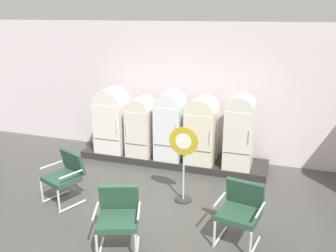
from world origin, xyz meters
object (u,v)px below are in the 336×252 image
Objects in this scene: armchair_left at (65,174)px; armchair_right at (241,209)px; refrigerator_0 at (112,118)px; refrigerator_2 at (170,123)px; refrigerator_3 at (202,128)px; refrigerator_4 at (240,129)px; armchair_center at (118,214)px; sign_stand at (183,163)px; refrigerator_1 at (141,124)px.

armchair_left is 3.23m from armchair_right.
refrigerator_0 is 0.99× the size of refrigerator_2.
refrigerator_3 is at bearing 0.70° from refrigerator_2.
refrigerator_4 is at bearing -1.29° from refrigerator_3.
sign_stand is at bearing 72.23° from armchair_center.
refrigerator_3 is 1.55× the size of armchair_center.
armchair_right is at bearing -52.09° from refrigerator_2.
refrigerator_0 is 0.76m from refrigerator_1.
refrigerator_4 reaches higher than armchair_right.
sign_stand is (2.24, -1.58, -0.20)m from refrigerator_0.
sign_stand reaches higher than armchair_left.
armchair_left is at bearing -161.53° from sign_stand.
sign_stand is (0.52, 1.64, 0.21)m from armchair_center.
armchair_right is 0.65× the size of sign_stand.
armchair_right is (2.65, -2.47, -0.34)m from refrigerator_1.
refrigerator_1 is at bearing 133.39° from sign_stand.
refrigerator_4 reaches higher than refrigerator_0.
refrigerator_2 is 3.18m from armchair_right.
armchair_right is (1.21, -2.49, -0.39)m from refrigerator_3.
refrigerator_2 is (1.47, 0.00, 0.01)m from refrigerator_0.
refrigerator_0 is at bearing 118.05° from armchair_center.
refrigerator_0 reaches higher than refrigerator_3.
refrigerator_2 is 0.73m from refrigerator_3.
refrigerator_2 is at bearing 0.08° from refrigerator_0.
refrigerator_0 reaches higher than armchair_right.
refrigerator_0 is 0.97× the size of refrigerator_4.
armchair_right is (1.94, -2.48, -0.43)m from refrigerator_2.
refrigerator_0 is 3.03m from refrigerator_4.
refrigerator_1 reaches higher than armchair_left.
refrigerator_0 is 2.19m from refrigerator_3.
refrigerator_4 is 2.54m from armchair_right.
refrigerator_2 is 2.64m from armchair_left.
refrigerator_2 is at bearing 94.37° from armchair_center.
refrigerator_1 is 3.64m from armchair_right.
refrigerator_4 is 1.67× the size of armchair_left.
refrigerator_2 is at bearing 179.64° from refrigerator_4.
refrigerator_3 is 1.55× the size of armchair_left.
refrigerator_3 reaches higher than refrigerator_1.
refrigerator_4 is (1.56, -0.01, 0.02)m from refrigerator_2.
refrigerator_0 reaches higher than sign_stand.
refrigerator_1 reaches higher than sign_stand.
refrigerator_2 is 1.77m from sign_stand.
refrigerator_0 is 1.04× the size of refrigerator_3.
sign_stand is at bearing -46.61° from refrigerator_1.
refrigerator_2 is at bearing 127.91° from armchair_right.
armchair_center is at bearing -31.77° from armchair_left.
armchair_right is (3.40, -2.48, -0.42)m from refrigerator_0.
armchair_left is at bearing 148.23° from armchair_center.
refrigerator_1 is 1.45× the size of armchair_center.
refrigerator_4 is 3.49m from armchair_center.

